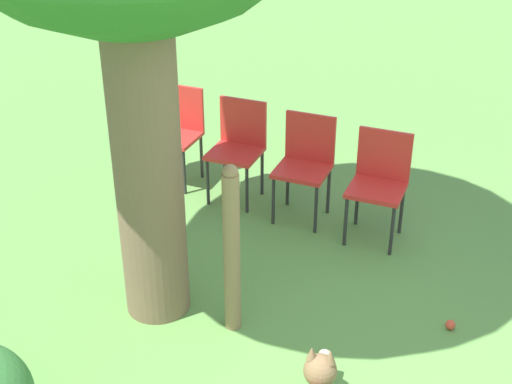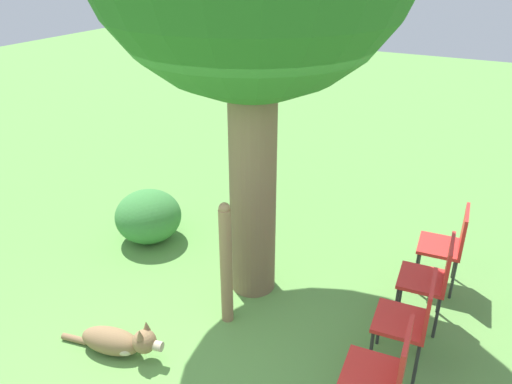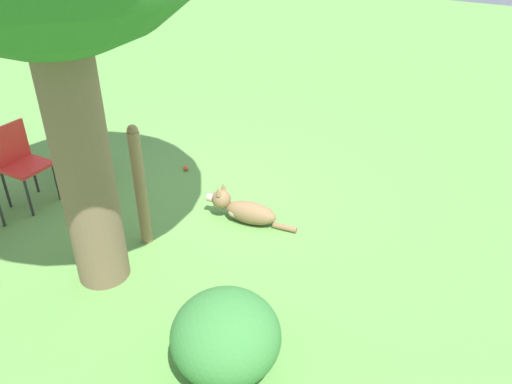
# 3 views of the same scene
# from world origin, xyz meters

# --- Properties ---
(ground_plane) EXTENTS (30.00, 30.00, 0.00)m
(ground_plane) POSITION_xyz_m (0.00, 0.00, 0.00)
(ground_plane) COLOR #609947
(dog) EXTENTS (1.02, 0.34, 0.37)m
(dog) POSITION_xyz_m (-0.67, -0.36, 0.13)
(dog) COLOR olive
(dog) RESTS_ON ground_plane
(fence_post) EXTENTS (0.11, 0.11, 1.26)m
(fence_post) POSITION_xyz_m (-0.06, 0.46, 0.63)
(fence_post) COLOR #937551
(fence_post) RESTS_ON ground_plane
(red_chair_0) EXTENTS (0.45, 0.47, 0.91)m
(red_chair_0) POSITION_xyz_m (1.53, -0.05, 0.53)
(red_chair_0) COLOR red
(red_chair_0) RESTS_ON ground_plane
(red_chair_1) EXTENTS (0.45, 0.47, 0.91)m
(red_chair_1) POSITION_xyz_m (1.58, 0.62, 0.53)
(red_chair_1) COLOR red
(red_chair_1) RESTS_ON ground_plane
(red_chair_2) EXTENTS (0.45, 0.47, 0.91)m
(red_chair_2) POSITION_xyz_m (1.63, 1.29, 0.53)
(red_chair_2) COLOR red
(red_chair_2) RESTS_ON ground_plane
(red_chair_3) EXTENTS (0.45, 0.47, 0.91)m
(red_chair_3) POSITION_xyz_m (1.68, 1.96, 0.53)
(red_chair_3) COLOR red
(red_chair_3) RESTS_ON ground_plane
(low_shrub) EXTENTS (0.79, 0.79, 0.63)m
(low_shrub) POSITION_xyz_m (-1.65, 1.31, 0.32)
(low_shrub) COLOR #3D843D
(low_shrub) RESTS_ON ground_plane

